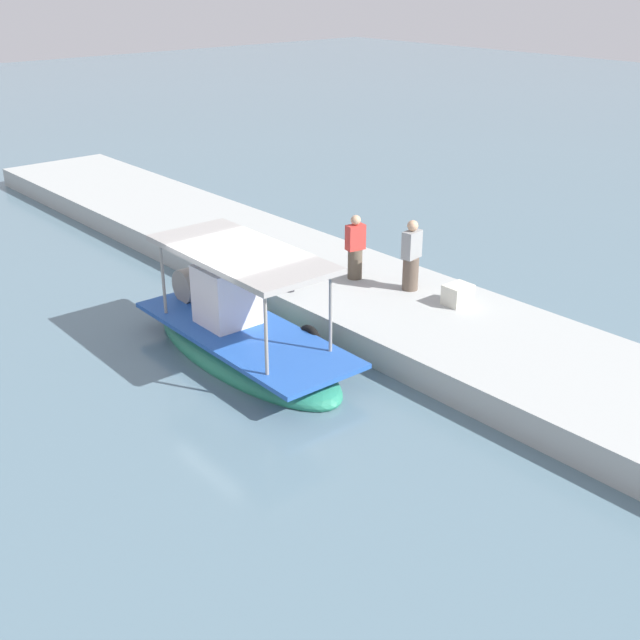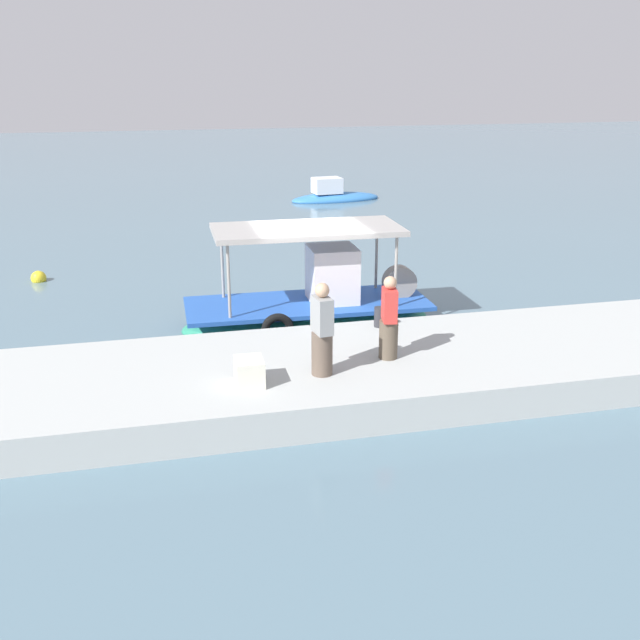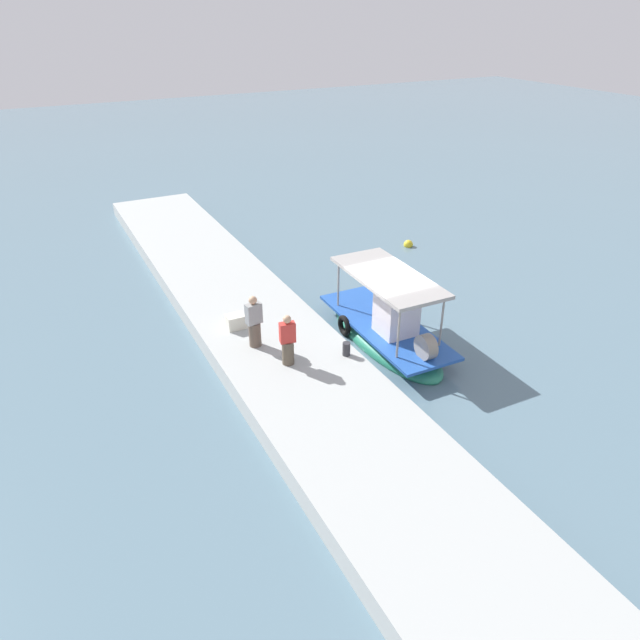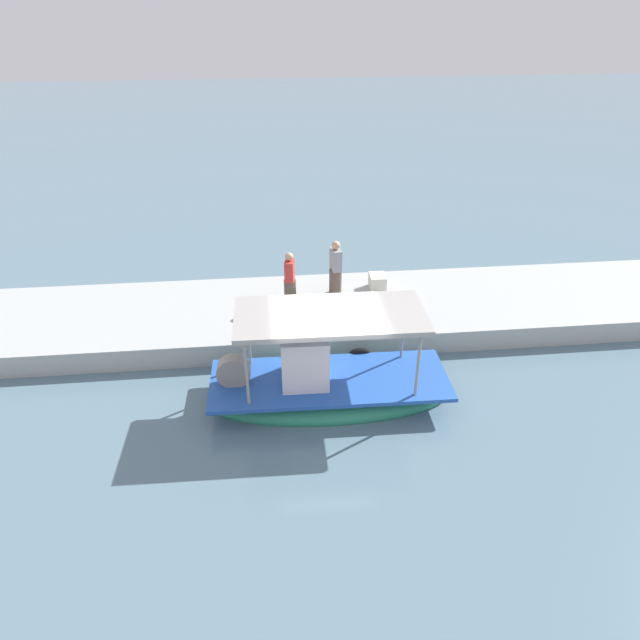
% 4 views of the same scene
% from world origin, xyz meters
% --- Properties ---
extents(ground_plane, '(120.00, 120.00, 0.00)m').
position_xyz_m(ground_plane, '(0.00, 0.00, 0.00)').
color(ground_plane, slate).
extents(dock_quay, '(36.00, 4.06, 0.65)m').
position_xyz_m(dock_quay, '(0.00, -3.73, 0.32)').
color(dock_quay, '#AAAEAC').
rests_on(dock_quay, ground_plane).
extents(main_fishing_boat, '(6.05, 2.27, 2.79)m').
position_xyz_m(main_fishing_boat, '(0.04, 0.01, 0.43)').
color(main_fishing_boat, '#2A8968').
rests_on(main_fishing_boat, ground_plane).
extents(fisherman_near_bollard, '(0.42, 0.50, 1.62)m').
position_xyz_m(fisherman_near_bollard, '(0.65, -3.91, 1.38)').
color(fisherman_near_bollard, brown).
rests_on(fisherman_near_bollard, dock_quay).
extents(fisherman_by_crate, '(0.43, 0.52, 1.72)m').
position_xyz_m(fisherman_by_crate, '(-0.77, -4.39, 1.43)').
color(fisherman_by_crate, brown).
rests_on(fisherman_by_crate, dock_quay).
extents(mooring_bollard, '(0.24, 0.24, 0.43)m').
position_xyz_m(mooring_bollard, '(1.05, -2.14, 0.86)').
color(mooring_bollard, '#2D2D33').
rests_on(mooring_bollard, dock_quay).
extents(cargo_crate, '(0.51, 0.63, 0.47)m').
position_xyz_m(cargo_crate, '(-2.11, -4.54, 0.88)').
color(cargo_crate, beige).
rests_on(cargo_crate, dock_quay).
extents(marker_buoy, '(0.44, 0.44, 0.44)m').
position_xyz_m(marker_buoy, '(-6.83, 5.74, 0.09)').
color(marker_buoy, yellow).
rests_on(marker_buoy, ground_plane).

